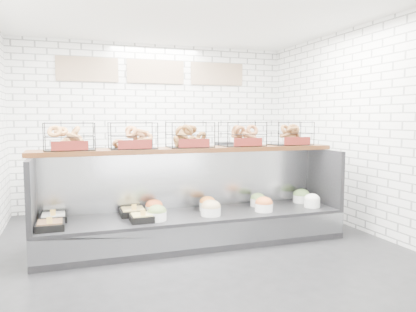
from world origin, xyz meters
name	(u,v)px	position (x,y,z in m)	size (l,w,h in m)	color
ground	(202,250)	(0.00, 0.00, 0.00)	(5.50, 5.50, 0.00)	black
room_shell	(188,88)	(0.00, 0.60, 2.06)	(5.02, 5.51, 3.01)	white
display_case	(195,218)	(0.01, 0.34, 0.33)	(4.00, 0.90, 1.20)	black
bagel_shelf	(190,138)	(0.00, 0.52, 1.38)	(4.10, 0.50, 0.40)	#3B1D0C
prep_counter	(160,184)	(0.00, 2.43, 0.47)	(4.00, 0.60, 1.20)	#93969B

